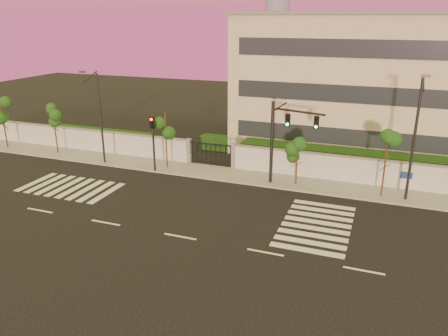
{
  "coord_description": "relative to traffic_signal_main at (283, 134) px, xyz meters",
  "views": [
    {
      "loc": [
        10.11,
        -19.8,
        11.79
      ],
      "look_at": [
        0.4,
        6.0,
        2.23
      ],
      "focal_mm": 35.0,
      "sensor_mm": 36.0,
      "label": 1
    }
  ],
  "objects": [
    {
      "name": "institutional_building",
      "position": [
        5.57,
        12.16,
        2.24
      ],
      "size": [
        24.4,
        12.4,
        12.25
      ],
      "color": "#B6AC9A",
      "rests_on": "ground"
    },
    {
      "name": "streetlight_west",
      "position": [
        -15.13,
        -0.52,
        0.37
      ],
      "size": [
        0.47,
        1.91,
        7.94
      ],
      "color": "black",
      "rests_on": "ground"
    },
    {
      "name": "traffic_signal_main",
      "position": [
        0.0,
        0.0,
        0.0
      ],
      "size": [
        3.87,
        1.22,
        6.2
      ],
      "rotation": [
        0.0,
        0.0,
        -0.28
      ],
      "color": "black",
      "rests_on": "ground"
    },
    {
      "name": "street_tree_e",
      "position": [
        7.06,
        0.18,
        -0.48
      ],
      "size": [
        1.47,
        1.17,
        4.67
      ],
      "color": "#382314",
      "rests_on": "ground"
    },
    {
      "name": "perimeter_wall",
      "position": [
        -3.32,
        2.17,
        -2.85
      ],
      "size": [
        60.0,
        0.36,
        2.2
      ],
      "color": "#BABCC1",
      "rests_on": "ground"
    },
    {
      "name": "street_tree_b",
      "position": [
        -20.71,
        0.48,
        -0.61
      ],
      "size": [
        1.43,
        1.14,
        4.49
      ],
      "color": "#382314",
      "rests_on": "ground"
    },
    {
      "name": "street_tree_c",
      "position": [
        -9.54,
        0.35,
        -0.46
      ],
      "size": [
        1.44,
        1.14,
        4.7
      ],
      "color": "#382314",
      "rests_on": "ground"
    },
    {
      "name": "road_markings",
      "position": [
        -5.01,
        -6.07,
        -3.91
      ],
      "size": [
        57.0,
        7.62,
        0.02
      ],
      "color": "silver",
      "rests_on": "ground"
    },
    {
      "name": "ground",
      "position": [
        -3.43,
        -9.83,
        -3.92
      ],
      "size": [
        120.0,
        120.0,
        0.0
      ],
      "primitive_type": "plane",
      "color": "black",
      "rests_on": "ground"
    },
    {
      "name": "hedge_row",
      "position": [
        -2.26,
        4.91,
        -3.1
      ],
      "size": [
        41.0,
        4.25,
        1.8
      ],
      "color": "#10330F",
      "rests_on": "ground"
    },
    {
      "name": "traffic_signal_secondary",
      "position": [
        -10.11,
        -0.74,
        -0.94
      ],
      "size": [
        0.36,
        0.35,
        4.69
      ],
      "rotation": [
        0.0,
        0.0,
        -0.26
      ],
      "color": "black",
      "rests_on": "ground"
    },
    {
      "name": "sidewalk",
      "position": [
        -3.43,
        0.67,
        -3.84
      ],
      "size": [
        60.0,
        3.0,
        0.15
      ],
      "primitive_type": "cube",
      "color": "gray",
      "rests_on": "ground"
    },
    {
      "name": "street_tree_d",
      "position": [
        1.08,
        0.35,
        -1.29
      ],
      "size": [
        1.37,
        1.09,
        3.57
      ],
      "color": "#382314",
      "rests_on": "ground"
    },
    {
      "name": "streetlight_east",
      "position": [
        8.6,
        -0.09,
        0.76
      ],
      "size": [
        0.52,
        2.08,
        8.65
      ],
      "color": "black",
      "rests_on": "ground"
    },
    {
      "name": "street_tree_a",
      "position": [
        -26.36,
        0.22,
        -0.36
      ],
      "size": [
        1.61,
        1.28,
        4.83
      ],
      "color": "#382314",
      "rests_on": "ground"
    }
  ]
}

